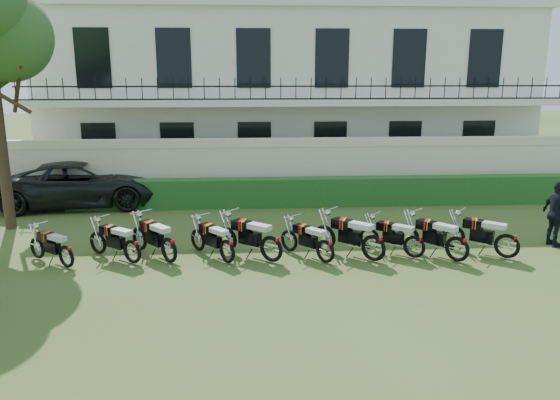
{
  "coord_description": "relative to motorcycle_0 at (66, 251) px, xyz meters",
  "views": [
    {
      "loc": [
        -1.81,
        -11.39,
        4.72
      ],
      "look_at": [
        -0.96,
        2.44,
        1.38
      ],
      "focal_mm": 35.0,
      "sensor_mm": 36.0,
      "label": 1
    }
  ],
  "objects": [
    {
      "name": "ground",
      "position": [
        6.2,
        -1.38,
        -0.44
      ],
      "size": [
        100.0,
        100.0,
        0.0
      ],
      "primitive_type": "plane",
      "color": "#394C1E",
      "rests_on": "ground"
    },
    {
      "name": "perimeter_wall",
      "position": [
        6.2,
        6.62,
        0.73
      ],
      "size": [
        30.0,
        0.35,
        2.3
      ],
      "color": "beige",
      "rests_on": "ground"
    },
    {
      "name": "hedge",
      "position": [
        7.2,
        5.82,
        0.06
      ],
      "size": [
        18.0,
        0.6,
        1.0
      ],
      "primitive_type": "cube",
      "color": "#19461B",
      "rests_on": "ground"
    },
    {
      "name": "building",
      "position": [
        6.2,
        12.58,
        3.27
      ],
      "size": [
        20.4,
        9.6,
        7.4
      ],
      "color": "silver",
      "rests_on": "ground"
    },
    {
      "name": "motorcycle_0",
      "position": [
        0.0,
        0.0,
        0.0
      ],
      "size": [
        1.44,
        1.13,
        0.95
      ],
      "rotation": [
        0.0,
        0.0,
        0.92
      ],
      "color": "black",
      "rests_on": "ground"
    },
    {
      "name": "motorcycle_1",
      "position": [
        1.53,
        0.2,
        0.04
      ],
      "size": [
        1.57,
        1.21,
        1.03
      ],
      "rotation": [
        0.0,
        0.0,
        0.93
      ],
      "color": "black",
      "rests_on": "ground"
    },
    {
      "name": "motorcycle_2",
      "position": [
        2.43,
        0.2,
        0.07
      ],
      "size": [
        1.41,
        1.57,
        1.1
      ],
      "rotation": [
        0.0,
        0.0,
        0.72
      ],
      "color": "black",
      "rests_on": "ground"
    },
    {
      "name": "motorcycle_3",
      "position": [
        3.87,
        0.1,
        0.03
      ],
      "size": [
        1.24,
        1.5,
        1.01
      ],
      "rotation": [
        0.0,
        0.0,
        0.68
      ],
      "color": "black",
      "rests_on": "ground"
    },
    {
      "name": "motorcycle_4",
      "position": [
        4.96,
        0.09,
        0.09
      ],
      "size": [
        1.73,
        1.37,
        1.15
      ],
      "rotation": [
        0.0,
        0.0,
        0.91
      ],
      "color": "black",
      "rests_on": "ground"
    },
    {
      "name": "motorcycle_5",
      "position": [
        6.3,
        -0.04,
        0.02
      ],
      "size": [
        1.27,
        1.43,
        1.0
      ],
      "rotation": [
        0.0,
        0.0,
        0.72
      ],
      "color": "black",
      "rests_on": "ground"
    },
    {
      "name": "motorcycle_6",
      "position": [
        7.51,
        -0.01,
        0.1
      ],
      "size": [
        1.67,
        1.47,
        1.16
      ],
      "rotation": [
        0.0,
        0.0,
        0.86
      ],
      "color": "black",
      "rests_on": "ground"
    },
    {
      "name": "motorcycle_7",
      "position": [
        8.61,
        0.18,
        0.02
      ],
      "size": [
        1.5,
        1.21,
        1.0
      ],
      "rotation": [
        0.0,
        0.0,
        0.9
      ],
      "color": "black",
      "rests_on": "ground"
    },
    {
      "name": "motorcycle_8",
      "position": [
        9.59,
        -0.16,
        0.07
      ],
      "size": [
        1.44,
        1.57,
        1.11
      ],
      "rotation": [
        0.0,
        0.0,
        0.74
      ],
      "color": "black",
      "rests_on": "ground"
    },
    {
      "name": "motorcycle_9",
      "position": [
        10.94,
        -0.0,
        0.07
      ],
      "size": [
        1.62,
        1.35,
        1.1
      ],
      "rotation": [
        0.0,
        0.0,
        0.89
      ],
      "color": "black",
      "rests_on": "ground"
    },
    {
      "name": "suv",
      "position": [
        -1.41,
        6.34,
        0.35
      ],
      "size": [
        5.93,
        3.23,
        1.58
      ],
      "primitive_type": "imported",
      "rotation": [
        0.0,
        0.0,
        1.68
      ],
      "color": "black",
      "rests_on": "ground"
    },
    {
      "name": "officer_5",
      "position": [
        12.72,
        0.95,
        0.47
      ],
      "size": [
        0.56,
        1.1,
        1.81
      ],
      "primitive_type": "imported",
      "rotation": [
        0.0,
        0.0,
        1.69
      ],
      "color": "black",
      "rests_on": "ground"
    }
  ]
}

